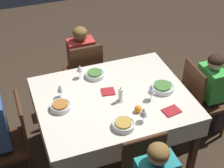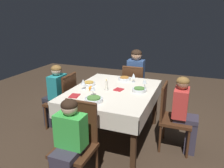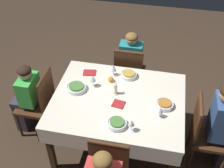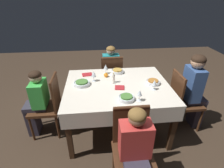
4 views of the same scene
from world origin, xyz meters
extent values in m
plane|color=#3D2D21|center=(0.00, 0.00, 0.00)|extent=(8.00, 8.00, 0.00)
cube|color=silver|center=(0.00, 0.00, 0.74)|extent=(1.43, 1.15, 0.04)
cube|color=silver|center=(0.00, 0.57, 0.63)|extent=(1.43, 0.01, 0.18)
cube|color=silver|center=(0.00, -0.57, 0.63)|extent=(1.43, 0.01, 0.18)
cube|color=silver|center=(0.71, 0.00, 0.63)|extent=(0.01, 1.15, 0.18)
cube|color=silver|center=(-0.71, 0.00, 0.63)|extent=(0.01, 1.15, 0.18)
cube|color=#3D2616|center=(0.65, 0.50, 0.36)|extent=(0.06, 0.06, 0.72)
cube|color=#3D2616|center=(-0.65, 0.50, 0.36)|extent=(0.06, 0.06, 0.72)
cube|color=#3D2616|center=(0.65, -0.50, 0.36)|extent=(0.06, 0.06, 0.72)
cube|color=#3D2616|center=(-0.65, -0.50, 0.36)|extent=(0.06, 0.06, 0.72)
cube|color=#472816|center=(-1.04, 0.04, 0.42)|extent=(0.41, 0.41, 0.04)
cube|color=#472816|center=(-0.85, 0.04, 0.67)|extent=(0.03, 0.37, 0.45)
cylinder|color=#472816|center=(-0.85, 0.04, 0.89)|extent=(0.04, 0.37, 0.04)
cylinder|color=#472816|center=(-1.22, 0.22, 0.20)|extent=(0.03, 0.03, 0.40)
cylinder|color=#472816|center=(-1.22, -0.13, 0.20)|extent=(0.03, 0.03, 0.40)
cylinder|color=#472816|center=(-0.87, 0.22, 0.20)|extent=(0.03, 0.03, 0.40)
cylinder|color=#472816|center=(-0.87, -0.13, 0.20)|extent=(0.03, 0.03, 0.40)
cube|color=#472816|center=(0.00, -0.90, 0.42)|extent=(0.41, 0.41, 0.04)
cube|color=#472816|center=(0.00, -0.71, 0.67)|extent=(0.37, 0.03, 0.45)
cylinder|color=#472816|center=(0.00, -0.71, 0.89)|extent=(0.37, 0.04, 0.04)
cylinder|color=#472816|center=(-0.17, -1.08, 0.20)|extent=(0.03, 0.03, 0.40)
cylinder|color=#472816|center=(0.18, -1.08, 0.20)|extent=(0.03, 0.03, 0.40)
cylinder|color=#472816|center=(-0.17, -0.72, 0.20)|extent=(0.03, 0.03, 0.40)
cylinder|color=#472816|center=(0.18, -0.72, 0.20)|extent=(0.03, 0.03, 0.40)
cube|color=#472816|center=(1.04, -0.03, 0.42)|extent=(0.41, 0.41, 0.04)
cube|color=#472816|center=(0.85, -0.03, 0.67)|extent=(0.03, 0.37, 0.45)
cylinder|color=#472816|center=(0.85, -0.03, 0.89)|extent=(0.04, 0.37, 0.04)
cylinder|color=#472816|center=(0.87, -0.21, 0.20)|extent=(0.03, 0.03, 0.40)
cylinder|color=#472816|center=(0.87, 0.14, 0.20)|extent=(0.03, 0.03, 0.40)
cube|color=#472816|center=(-0.05, 0.90, 0.42)|extent=(0.41, 0.41, 0.04)
cube|color=#472816|center=(-0.05, 0.71, 0.67)|extent=(0.37, 0.03, 0.45)
cylinder|color=#472816|center=(-0.05, 0.71, 0.89)|extent=(0.37, 0.04, 0.04)
cylinder|color=#472816|center=(0.13, 1.08, 0.20)|extent=(0.03, 0.03, 0.40)
cylinder|color=#472816|center=(-0.22, 1.08, 0.20)|extent=(0.03, 0.03, 0.40)
cylinder|color=#472816|center=(0.13, 0.72, 0.20)|extent=(0.03, 0.03, 0.40)
cylinder|color=#472816|center=(-0.22, 0.72, 0.20)|extent=(0.03, 0.03, 0.40)
cube|color=#383342|center=(-1.24, 0.04, 0.22)|extent=(0.14, 0.22, 0.44)
cube|color=#383342|center=(-1.16, 0.04, 0.47)|extent=(0.31, 0.24, 0.06)
cube|color=#38568E|center=(-1.07, 0.04, 0.74)|extent=(0.18, 0.30, 0.48)
sphere|color=tan|center=(-1.07, 0.04, 1.07)|extent=(0.19, 0.19, 0.19)
ellipsoid|color=black|center=(-1.07, 0.04, 1.11)|extent=(0.19, 0.19, 0.13)
cube|color=#282833|center=(0.00, -1.10, 0.22)|extent=(0.22, 0.14, 0.44)
cube|color=#282833|center=(0.00, -1.02, 0.47)|extent=(0.24, 0.31, 0.06)
cube|color=teal|center=(0.00, -0.93, 0.69)|extent=(0.30, 0.18, 0.38)
sphere|color=beige|center=(0.00, -0.93, 0.95)|extent=(0.16, 0.16, 0.16)
ellipsoid|color=brown|center=(0.00, -0.93, 0.98)|extent=(0.16, 0.16, 0.11)
cube|color=#383342|center=(1.16, -0.03, 0.47)|extent=(0.31, 0.24, 0.06)
cube|color=green|center=(1.07, -0.03, 0.67)|extent=(0.18, 0.30, 0.35)
sphere|color=beige|center=(1.07, -0.03, 0.92)|extent=(0.16, 0.16, 0.16)
ellipsoid|color=black|center=(1.07, -0.03, 0.95)|extent=(0.16, 0.16, 0.11)
cube|color=#383342|center=(-0.05, 1.10, 0.22)|extent=(0.23, 0.14, 0.44)
cube|color=#383342|center=(-0.05, 1.02, 0.47)|extent=(0.24, 0.31, 0.06)
cube|color=red|center=(-0.05, 0.93, 0.68)|extent=(0.30, 0.18, 0.37)
sphere|color=#9E7051|center=(-0.05, 0.93, 0.95)|extent=(0.16, 0.16, 0.16)
ellipsoid|color=brown|center=(-0.05, 0.93, 0.97)|extent=(0.16, 0.16, 0.11)
cylinder|color=silver|center=(-0.50, 0.01, 0.78)|extent=(0.19, 0.19, 0.04)
torus|color=silver|center=(-0.50, 0.01, 0.80)|extent=(0.19, 0.19, 0.01)
cylinder|color=#B2702D|center=(-0.50, 0.01, 0.80)|extent=(0.14, 0.14, 0.02)
cylinder|color=white|center=(-0.46, 0.17, 0.76)|extent=(0.07, 0.07, 0.00)
cylinder|color=white|center=(-0.46, 0.17, 0.79)|extent=(0.01, 0.01, 0.06)
cone|color=white|center=(-0.46, 0.17, 0.86)|extent=(0.06, 0.06, 0.08)
cylinder|color=white|center=(-0.46, 0.17, 0.85)|extent=(0.04, 0.04, 0.04)
cylinder|color=silver|center=(-0.05, -0.41, 0.78)|extent=(0.20, 0.20, 0.04)
torus|color=silver|center=(-0.05, -0.41, 0.80)|extent=(0.19, 0.19, 0.01)
cylinder|color=gold|center=(-0.05, -0.41, 0.80)|extent=(0.14, 0.14, 0.02)
cylinder|color=white|center=(0.13, -0.40, 0.76)|extent=(0.06, 0.06, 0.00)
cylinder|color=white|center=(0.13, -0.40, 0.79)|extent=(0.01, 0.01, 0.06)
cone|color=white|center=(0.13, -0.40, 0.87)|extent=(0.07, 0.07, 0.08)
cylinder|color=white|center=(0.13, -0.40, 0.85)|extent=(0.04, 0.04, 0.04)
cylinder|color=silver|center=(0.49, -0.06, 0.78)|extent=(0.23, 0.23, 0.04)
torus|color=silver|center=(0.49, -0.06, 0.80)|extent=(0.22, 0.22, 0.01)
cylinder|color=#4C7F38|center=(0.49, -0.06, 0.80)|extent=(0.16, 0.16, 0.02)
cylinder|color=white|center=(0.32, -0.15, 0.76)|extent=(0.06, 0.06, 0.00)
cylinder|color=white|center=(0.32, -0.15, 0.80)|extent=(0.01, 0.01, 0.07)
cone|color=white|center=(0.32, -0.15, 0.87)|extent=(0.07, 0.07, 0.08)
cylinder|color=white|center=(0.32, -0.15, 0.86)|extent=(0.04, 0.04, 0.04)
cylinder|color=silver|center=(-0.06, 0.37, 0.78)|extent=(0.20, 0.20, 0.04)
torus|color=silver|center=(-0.06, 0.37, 0.80)|extent=(0.19, 0.19, 0.01)
cylinder|color=#4C7F38|center=(-0.06, 0.37, 0.80)|extent=(0.14, 0.14, 0.02)
cylinder|color=white|center=(-0.20, 0.41, 0.76)|extent=(0.06, 0.06, 0.00)
cylinder|color=white|center=(-0.20, 0.41, 0.80)|extent=(0.01, 0.01, 0.08)
cone|color=white|center=(-0.20, 0.41, 0.87)|extent=(0.06, 0.06, 0.07)
cylinder|color=white|center=(-0.20, 0.41, 0.86)|extent=(0.04, 0.04, 0.03)
cylinder|color=beige|center=(0.04, -0.08, 0.76)|extent=(0.07, 0.07, 0.01)
cylinder|color=white|center=(0.04, -0.08, 0.83)|extent=(0.04, 0.04, 0.13)
ellipsoid|color=#F9C64C|center=(0.04, -0.08, 0.91)|extent=(0.01, 0.01, 0.03)
sphere|color=orange|center=(0.14, -0.27, 0.79)|extent=(0.07, 0.07, 0.07)
cube|color=#AD2328|center=(-0.02, 0.08, 0.76)|extent=(0.14, 0.13, 0.01)
cube|color=#AD2328|center=(0.42, -0.37, 0.76)|extent=(0.17, 0.14, 0.01)
camera|label=1|loc=(-0.86, -2.33, 2.82)|focal=55.00mm
camera|label=2|loc=(2.72, 1.05, 1.78)|focal=35.00mm
camera|label=3|loc=(-0.38, 2.17, 2.88)|focal=45.00mm
camera|label=4|loc=(0.29, 2.09, 1.92)|focal=28.00mm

